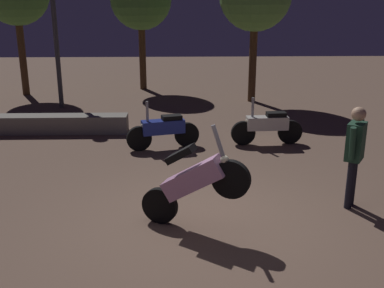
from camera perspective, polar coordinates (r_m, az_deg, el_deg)
The scene contains 8 objects.
ground_plane at distance 7.29m, azimuth 0.93°, elevation -9.37°, with size 40.00×40.00×0.00m, color brown.
motorcycle_pink_foreground at distance 6.78m, azimuth 0.21°, elevation -4.63°, with size 1.58×0.71×1.63m.
motorcycle_white_parked_left at distance 10.92m, azimuth 9.13°, elevation 2.18°, with size 1.66×0.35×1.11m.
motorcycle_blue_parked_right at distance 10.49m, azimuth -3.50°, elevation 1.74°, with size 1.63×0.54×1.11m.
person_rider_beside at distance 7.85m, azimuth 19.21°, elevation -0.53°, with size 0.43×0.61×1.67m.
streetlamp_near at distance 14.64m, azimuth -16.50°, elevation 15.32°, with size 0.36×0.36×4.47m.
tree_right_bg at distance 17.19m, azimuth -6.26°, elevation 17.07°, with size 2.15×2.15×4.26m.
planter_wall_low at distance 12.24m, azimuth -16.25°, elevation 2.35°, with size 3.59×0.50×0.45m.
Camera 1 is at (-0.31, -6.49, 3.32)m, focal length 43.83 mm.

